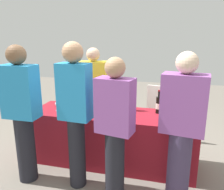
{
  "coord_description": "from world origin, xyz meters",
  "views": [
    {
      "loc": [
        0.71,
        -2.79,
        1.73
      ],
      "look_at": [
        0.0,
        0.0,
        0.98
      ],
      "focal_mm": 35.99,
      "sensor_mm": 36.0,
      "label": 1
    }
  ],
  "objects_px": {
    "ice_bucket": "(167,110)",
    "wine_glass_0": "(58,104)",
    "wine_bottle_1": "(75,99)",
    "wine_bottle_5": "(158,105)",
    "menu_board": "(162,113)",
    "wine_bottle_4": "(132,103)",
    "guest_3": "(182,126)",
    "wine_bottle_0": "(62,100)",
    "server_pouring": "(94,94)",
    "guest_0": "(22,111)",
    "guest_2": "(115,126)",
    "wine_glass_2": "(101,107)",
    "wine_bottle_2": "(86,100)",
    "guest_1": "(75,110)",
    "wine_glass_1": "(79,105)",
    "wine_bottle_3": "(96,101)",
    "wine_glass_3": "(111,108)"
  },
  "relations": [
    {
      "from": "ice_bucket",
      "to": "wine_glass_0",
      "type": "bearing_deg",
      "value": -175.65
    },
    {
      "from": "wine_bottle_1",
      "to": "wine_bottle_5",
      "type": "bearing_deg",
      "value": -1.01
    },
    {
      "from": "wine_bottle_1",
      "to": "menu_board",
      "type": "height_order",
      "value": "wine_bottle_1"
    },
    {
      "from": "wine_bottle_4",
      "to": "guest_3",
      "type": "relative_size",
      "value": 0.19
    },
    {
      "from": "wine_bottle_0",
      "to": "server_pouring",
      "type": "xyz_separation_m",
      "value": [
        0.34,
        0.46,
        -0.0
      ]
    },
    {
      "from": "guest_0",
      "to": "guest_2",
      "type": "distance_m",
      "value": 1.12
    },
    {
      "from": "wine_glass_2",
      "to": "server_pouring",
      "type": "xyz_separation_m",
      "value": [
        -0.32,
        0.63,
        0.02
      ]
    },
    {
      "from": "wine_bottle_2",
      "to": "guest_0",
      "type": "bearing_deg",
      "value": -121.24
    },
    {
      "from": "wine_bottle_0",
      "to": "guest_3",
      "type": "height_order",
      "value": "guest_3"
    },
    {
      "from": "wine_bottle_0",
      "to": "wine_glass_0",
      "type": "bearing_deg",
      "value": -82.65
    },
    {
      "from": "wine_glass_2",
      "to": "guest_0",
      "type": "distance_m",
      "value": 0.97
    },
    {
      "from": "wine_bottle_1",
      "to": "wine_glass_2",
      "type": "height_order",
      "value": "wine_bottle_1"
    },
    {
      "from": "guest_1",
      "to": "guest_3",
      "type": "bearing_deg",
      "value": 5.45
    },
    {
      "from": "wine_bottle_1",
      "to": "wine_glass_1",
      "type": "bearing_deg",
      "value": -56.94
    },
    {
      "from": "wine_glass_0",
      "to": "wine_bottle_2",
      "type": "bearing_deg",
      "value": 37.12
    },
    {
      "from": "wine_bottle_3",
      "to": "wine_glass_2",
      "type": "xyz_separation_m",
      "value": [
        0.13,
        -0.2,
        -0.02
      ]
    },
    {
      "from": "wine_glass_0",
      "to": "guest_2",
      "type": "height_order",
      "value": "guest_2"
    },
    {
      "from": "wine_bottle_1",
      "to": "guest_3",
      "type": "xyz_separation_m",
      "value": [
        1.48,
        -0.73,
        0.02
      ]
    },
    {
      "from": "wine_bottle_0",
      "to": "wine_glass_3",
      "type": "distance_m",
      "value": 0.8
    },
    {
      "from": "wine_bottle_0",
      "to": "ice_bucket",
      "type": "relative_size",
      "value": 1.52
    },
    {
      "from": "wine_bottle_1",
      "to": "wine_glass_2",
      "type": "xyz_separation_m",
      "value": [
        0.48,
        -0.26,
        -0.01
      ]
    },
    {
      "from": "server_pouring",
      "to": "ice_bucket",
      "type": "bearing_deg",
      "value": 148.43
    },
    {
      "from": "wine_bottle_5",
      "to": "wine_bottle_4",
      "type": "bearing_deg",
      "value": 176.24
    },
    {
      "from": "wine_bottle_1",
      "to": "guest_2",
      "type": "distance_m",
      "value": 1.17
    },
    {
      "from": "wine_glass_0",
      "to": "wine_glass_2",
      "type": "height_order",
      "value": "wine_glass_2"
    },
    {
      "from": "wine_bottle_0",
      "to": "ice_bucket",
      "type": "bearing_deg",
      "value": -2.21
    },
    {
      "from": "wine_bottle_4",
      "to": "menu_board",
      "type": "bearing_deg",
      "value": 62.74
    },
    {
      "from": "guest_0",
      "to": "ice_bucket",
      "type": "bearing_deg",
      "value": 22.32
    },
    {
      "from": "wine_bottle_4",
      "to": "wine_glass_3",
      "type": "bearing_deg",
      "value": -133.43
    },
    {
      "from": "wine_bottle_2",
      "to": "guest_1",
      "type": "xyz_separation_m",
      "value": [
        0.17,
        -0.74,
        0.09
      ]
    },
    {
      "from": "wine_glass_1",
      "to": "menu_board",
      "type": "relative_size",
      "value": 0.16
    },
    {
      "from": "guest_3",
      "to": "server_pouring",
      "type": "bearing_deg",
      "value": 148.41
    },
    {
      "from": "wine_bottle_3",
      "to": "wine_glass_3",
      "type": "distance_m",
      "value": 0.32
    },
    {
      "from": "wine_bottle_3",
      "to": "menu_board",
      "type": "bearing_deg",
      "value": 42.91
    },
    {
      "from": "wine_bottle_5",
      "to": "guest_2",
      "type": "height_order",
      "value": "guest_2"
    },
    {
      "from": "wine_glass_3",
      "to": "wine_glass_2",
      "type": "bearing_deg",
      "value": -176.6
    },
    {
      "from": "wine_glass_1",
      "to": "wine_glass_0",
      "type": "bearing_deg",
      "value": -179.8
    },
    {
      "from": "wine_bottle_0",
      "to": "wine_bottle_2",
      "type": "bearing_deg",
      "value": 11.85
    },
    {
      "from": "server_pouring",
      "to": "guest_2",
      "type": "bearing_deg",
      "value": 110.42
    },
    {
      "from": "guest_0",
      "to": "guest_1",
      "type": "bearing_deg",
      "value": 4.82
    },
    {
      "from": "wine_bottle_2",
      "to": "wine_bottle_5",
      "type": "height_order",
      "value": "wine_bottle_5"
    },
    {
      "from": "wine_glass_2",
      "to": "menu_board",
      "type": "relative_size",
      "value": 0.14
    },
    {
      "from": "wine_glass_1",
      "to": "guest_3",
      "type": "distance_m",
      "value": 1.39
    },
    {
      "from": "wine_glass_3",
      "to": "guest_1",
      "type": "xyz_separation_m",
      "value": [
        -0.27,
        -0.51,
        0.1
      ]
    },
    {
      "from": "wine_glass_1",
      "to": "server_pouring",
      "type": "distance_m",
      "value": 0.63
    },
    {
      "from": "wine_bottle_0",
      "to": "server_pouring",
      "type": "height_order",
      "value": "server_pouring"
    },
    {
      "from": "wine_glass_1",
      "to": "wine_glass_3",
      "type": "distance_m",
      "value": 0.44
    },
    {
      "from": "ice_bucket",
      "to": "guest_1",
      "type": "xyz_separation_m",
      "value": [
        -1.0,
        -0.61,
        0.11
      ]
    },
    {
      "from": "wine_glass_1",
      "to": "guest_3",
      "type": "bearing_deg",
      "value": -19.85
    },
    {
      "from": "wine_bottle_5",
      "to": "guest_2",
      "type": "relative_size",
      "value": 0.21
    }
  ]
}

